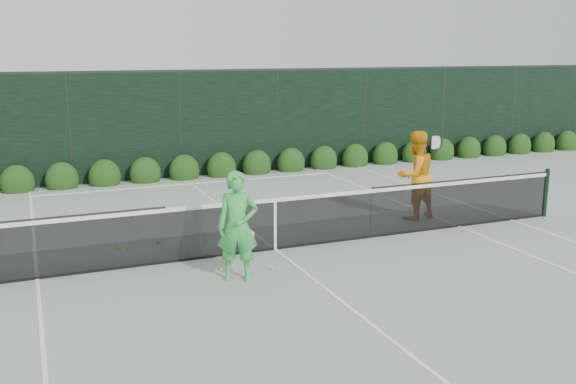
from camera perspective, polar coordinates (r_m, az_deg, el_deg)
name	(u,v)px	position (r m, az deg, el deg)	size (l,w,h in m)	color
ground	(275,250)	(11.90, -1.15, -5.15)	(80.00, 80.00, 0.00)	gray
tennis_net	(274,222)	(11.74, -1.27, -2.69)	(12.90, 0.10, 1.07)	black
player_woman	(238,226)	(10.18, -4.49, -3.07)	(0.75, 0.61, 1.77)	green
player_man	(415,175)	(14.11, 11.25, 1.47)	(1.04, 0.87, 1.92)	orange
court_lines	(275,249)	(11.90, -1.15, -5.12)	(11.03, 23.83, 0.01)	white
windscreen_fence	(344,202)	(9.11, 5.00, -0.86)	(32.00, 21.07, 3.06)	black
hedge_row	(184,171)	(18.50, -9.21, 1.88)	(31.66, 0.65, 0.94)	#10340E
tennis_balls	(177,255)	(11.68, -9.86, -5.51)	(2.32, 2.27, 0.07)	#BFEA34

